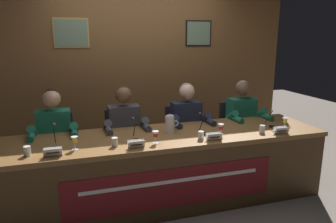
{
  "coord_description": "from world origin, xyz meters",
  "views": [
    {
      "loc": [
        -0.94,
        -3.06,
        1.77
      ],
      "look_at": [
        0.0,
        0.0,
        1.01
      ],
      "focal_mm": 33.38,
      "sensor_mm": 36.0,
      "label": 1
    }
  ],
  "objects": [
    {
      "name": "microphone_center_right",
      "position": [
        0.36,
        -0.09,
        0.83
      ],
      "size": [
        0.06,
        0.17,
        0.22
      ],
      "color": "black",
      "rests_on": "conference_table"
    },
    {
      "name": "microphone_center_left",
      "position": [
        -0.38,
        -0.09,
        0.83
      ],
      "size": [
        0.06,
        0.17,
        0.22
      ],
      "color": "black",
      "rests_on": "conference_table"
    },
    {
      "name": "panelist_center_left",
      "position": [
        -0.39,
        0.42,
        0.71
      ],
      "size": [
        0.51,
        0.48,
        1.23
      ],
      "color": "black",
      "rests_on": "ground_plane"
    },
    {
      "name": "water_cup_center_right",
      "position": [
        0.27,
        -0.27,
        0.8
      ],
      "size": [
        0.06,
        0.06,
        0.08
      ],
      "color": "silver",
      "rests_on": "conference_table"
    },
    {
      "name": "microphone_far_left",
      "position": [
        -1.14,
        -0.09,
        0.83
      ],
      "size": [
        0.06,
        0.17,
        0.22
      ],
      "color": "black",
      "rests_on": "conference_table"
    },
    {
      "name": "nameplate_center_left",
      "position": [
        -0.41,
        -0.33,
        0.8
      ],
      "size": [
        0.16,
        0.06,
        0.08
      ],
      "color": "white",
      "rests_on": "conference_table"
    },
    {
      "name": "chair_center_left",
      "position": [
        -0.39,
        0.62,
        0.44
      ],
      "size": [
        0.44,
        0.45,
        0.9
      ],
      "color": "black",
      "rests_on": "ground_plane"
    },
    {
      "name": "microphone_far_right",
      "position": [
        1.22,
        -0.06,
        0.83
      ],
      "size": [
        0.06,
        0.17,
        0.22
      ],
      "color": "black",
      "rests_on": "conference_table"
    },
    {
      "name": "water_cup_far_right",
      "position": [
        0.99,
        -0.25,
        0.8
      ],
      "size": [
        0.06,
        0.06,
        0.08
      ],
      "color": "silver",
      "rests_on": "conference_table"
    },
    {
      "name": "water_cup_far_left",
      "position": [
        -1.36,
        -0.23,
        0.8
      ],
      "size": [
        0.06,
        0.06,
        0.08
      ],
      "color": "silver",
      "rests_on": "conference_table"
    },
    {
      "name": "panelist_center_right",
      "position": [
        0.39,
        0.42,
        0.71
      ],
      "size": [
        0.51,
        0.48,
        1.23
      ],
      "color": "black",
      "rests_on": "ground_plane"
    },
    {
      "name": "conference_table",
      "position": [
        -0.0,
        -0.12,
        0.52
      ],
      "size": [
        3.42,
        0.88,
        0.76
      ],
      "color": "brown",
      "rests_on": "ground_plane"
    },
    {
      "name": "chair_far_left",
      "position": [
        -1.17,
        0.62,
        0.44
      ],
      "size": [
        0.44,
        0.45,
        0.9
      ],
      "color": "black",
      "rests_on": "ground_plane"
    },
    {
      "name": "water_cup_center_left",
      "position": [
        -0.6,
        -0.21,
        0.8
      ],
      "size": [
        0.06,
        0.06,
        0.08
      ],
      "color": "silver",
      "rests_on": "conference_table"
    },
    {
      "name": "panelist_far_left",
      "position": [
        -1.17,
        0.42,
        0.71
      ],
      "size": [
        0.51,
        0.48,
        1.23
      ],
      "color": "black",
      "rests_on": "ground_plane"
    },
    {
      "name": "chair_far_right",
      "position": [
        1.17,
        0.62,
        0.44
      ],
      "size": [
        0.44,
        0.45,
        0.9
      ],
      "color": "black",
      "rests_on": "ground_plane"
    },
    {
      "name": "juice_glass_far_right",
      "position": [
        1.33,
        -0.18,
        0.84
      ],
      "size": [
        0.06,
        0.06,
        0.12
      ],
      "color": "white",
      "rests_on": "conference_table"
    },
    {
      "name": "juice_glass_far_left",
      "position": [
        -0.96,
        -0.19,
        0.84
      ],
      "size": [
        0.06,
        0.06,
        0.12
      ],
      "color": "white",
      "rests_on": "conference_table"
    },
    {
      "name": "juice_glass_center_left",
      "position": [
        -0.2,
        -0.25,
        0.84
      ],
      "size": [
        0.06,
        0.06,
        0.12
      ],
      "color": "white",
      "rests_on": "conference_table"
    },
    {
      "name": "wall_back_panelled",
      "position": [
        -0.0,
        1.49,
        1.3
      ],
      "size": [
        4.62,
        0.14,
        2.6
      ],
      "color": "brown",
      "rests_on": "ground_plane"
    },
    {
      "name": "panelist_far_right",
      "position": [
        1.17,
        0.42,
        0.71
      ],
      "size": [
        0.51,
        0.48,
        1.23
      ],
      "color": "black",
      "rests_on": "ground_plane"
    },
    {
      "name": "ground_plane",
      "position": [
        0.0,
        0.0,
        0.0
      ],
      "size": [
        12.0,
        12.0,
        0.0
      ],
      "primitive_type": "plane",
      "color": "#70665B"
    },
    {
      "name": "nameplate_far_left",
      "position": [
        -1.15,
        -0.32,
        0.8
      ],
      "size": [
        0.16,
        0.06,
        0.08
      ],
      "color": "white",
      "rests_on": "conference_table"
    },
    {
      "name": "juice_glass_center_right",
      "position": [
        0.52,
        -0.2,
        0.84
      ],
      "size": [
        0.06,
        0.06,
        0.12
      ],
      "color": "white",
      "rests_on": "conference_table"
    },
    {
      "name": "nameplate_center_right",
      "position": [
        0.38,
        -0.33,
        0.8
      ],
      "size": [
        0.16,
        0.06,
        0.08
      ],
      "color": "white",
      "rests_on": "conference_table"
    },
    {
      "name": "nameplate_far_right",
      "position": [
        1.17,
        -0.35,
        0.8
      ],
      "size": [
        0.17,
        0.06,
        0.08
      ],
      "color": "white",
      "rests_on": "conference_table"
    },
    {
      "name": "water_pitcher_central",
      "position": [
        0.04,
        0.05,
        0.85
      ],
      "size": [
        0.15,
        0.1,
        0.21
      ],
      "color": "silver",
      "rests_on": "conference_table"
    },
    {
      "name": "chair_center_right",
      "position": [
        0.39,
        0.62,
        0.44
      ],
      "size": [
        0.44,
        0.45,
        0.9
      ],
      "color": "black",
      "rests_on": "ground_plane"
    }
  ]
}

